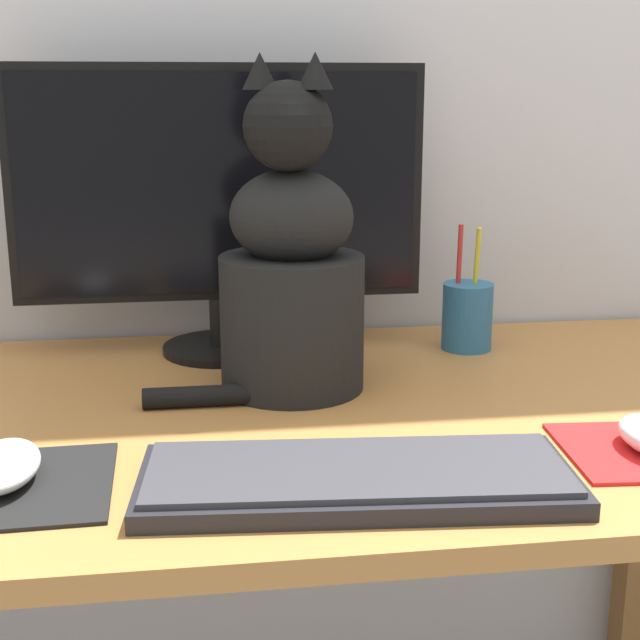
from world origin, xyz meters
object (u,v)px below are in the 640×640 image
(pen_cup, at_px, (467,315))
(cat, at_px, (291,270))
(monitor, at_px, (219,199))
(computer_mouse_left, at_px, (3,466))
(keyboard, at_px, (357,478))

(pen_cup, bearing_deg, cat, -152.64)
(monitor, height_order, cat, cat)
(monitor, bearing_deg, computer_mouse_left, -117.70)
(keyboard, relative_size, computer_mouse_left, 3.65)
(keyboard, bearing_deg, computer_mouse_left, 175.09)
(computer_mouse_left, distance_m, cat, 0.41)
(monitor, height_order, computer_mouse_left, monitor)
(computer_mouse_left, height_order, pen_cup, pen_cup)
(monitor, distance_m, computer_mouse_left, 0.51)
(computer_mouse_left, bearing_deg, pen_cup, 34.20)
(monitor, relative_size, pen_cup, 3.15)
(pen_cup, bearing_deg, computer_mouse_left, -145.80)
(cat, bearing_deg, keyboard, -64.53)
(computer_mouse_left, xyz_separation_m, cat, (0.30, 0.25, 0.13))
(keyboard, distance_m, computer_mouse_left, 0.33)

